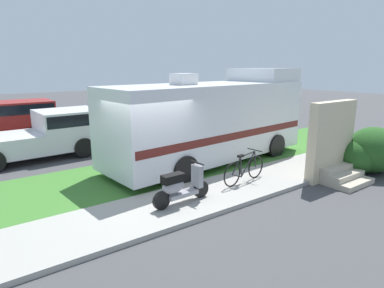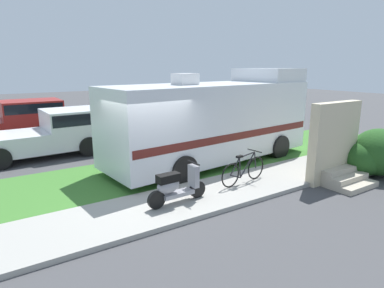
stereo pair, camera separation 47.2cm
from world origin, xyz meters
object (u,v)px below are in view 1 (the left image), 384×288
Objects in this scene: bicycle at (244,169)px; pickup_truck_near at (48,133)px; motorhome_rv at (212,119)px; bottle_green at (308,170)px; scooter at (180,186)px; pickup_truck_far at (1,121)px.

pickup_truck_near is (-3.80, 6.77, 0.43)m from bicycle.
motorhome_rv is 4.49× the size of bicycle.
motorhome_rv is 30.28× the size of bottle_green.
bicycle is at bearing 4.34° from scooter.
scooter reaches higher than bottle_green.
bicycle is at bearing -60.66° from pickup_truck_near.
pickup_truck_near reaches higher than scooter.
scooter is (-3.13, -2.63, -1.00)m from motorhome_rv.
pickup_truck_far reaches higher than pickup_truck_near.
pickup_truck_near is 19.56× the size of bottle_green.
scooter is 0.29× the size of pickup_truck_far.
pickup_truck_near is at bearing 119.34° from bicycle.
motorhome_rv is at bearing 114.33° from bottle_green.
motorhome_rv is 1.38× the size of pickup_truck_far.
pickup_truck_far is at bearing 125.24° from motorhome_rv.
bottle_green is at bearing -57.53° from pickup_truck_far.
motorhome_rv is 3.64m from bottle_green.
pickup_truck_far reaches higher than bicycle.
motorhome_rv is at bearing -54.76° from pickup_truck_far.
pickup_truck_far is at bearing 122.47° from bottle_green.
pickup_truck_near is at bearing -73.06° from pickup_truck_far.
scooter is 6.25× the size of bottle_green.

